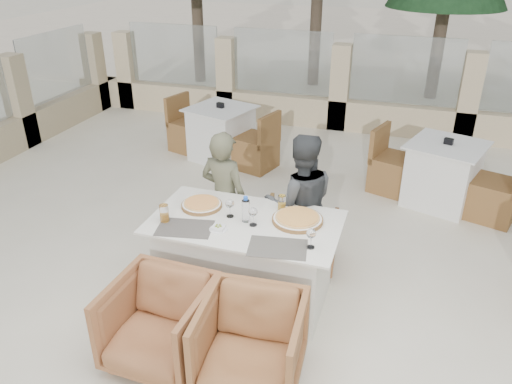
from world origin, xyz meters
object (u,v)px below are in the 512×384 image
(armchair_far_right, at_px, (306,240))
(armchair_near_left, at_px, (160,323))
(olive_dish, at_px, (218,227))
(pizza_left, at_px, (202,204))
(beer_glass_left, at_px, (164,213))
(bg_table_b, at_px, (443,174))
(dining_table, at_px, (245,259))
(diner_left, at_px, (224,198))
(beer_glass_right, at_px, (282,203))
(pizza_right, at_px, (298,218))
(wine_glass_centre, at_px, (230,207))
(wine_glass_near, at_px, (253,215))
(armchair_far_left, at_px, (241,223))
(wine_glass_corner, at_px, (311,237))
(bg_table_a, at_px, (221,133))
(armchair_near_right, at_px, (251,344))
(water_bottle, at_px, (246,209))
(diner_right, at_px, (300,204))

(armchair_far_right, bearing_deg, armchair_near_left, 57.91)
(olive_dish, bearing_deg, armchair_near_left, -105.53)
(pizza_left, bearing_deg, beer_glass_left, -120.00)
(bg_table_b, bearing_deg, olive_dish, -106.66)
(dining_table, bearing_deg, diner_left, 126.96)
(beer_glass_right, bearing_deg, pizza_right, -41.15)
(dining_table, height_order, diner_left, diner_left)
(armchair_far_right, bearing_deg, bg_table_b, -131.82)
(pizza_right, bearing_deg, bg_table_b, 61.25)
(wine_glass_centre, relative_size, wine_glass_near, 1.00)
(olive_dish, height_order, armchair_far_left, olive_dish)
(wine_glass_centre, distance_m, wine_glass_near, 0.24)
(armchair_far_right, xyz_separation_m, armchair_near_left, (-0.76, -1.56, 0.07))
(armchair_near_left, xyz_separation_m, diner_left, (-0.03, 1.44, 0.34))
(wine_glass_near, height_order, olive_dish, wine_glass_near)
(wine_glass_centre, xyz_separation_m, beer_glass_right, (0.39, 0.25, -0.02))
(dining_table, relative_size, wine_glass_corner, 8.70)
(pizza_left, height_order, armchair_near_left, pizza_left)
(dining_table, bearing_deg, pizza_left, 164.86)
(beer_glass_right, distance_m, bg_table_b, 2.58)
(wine_glass_centre, distance_m, armchair_far_right, 1.01)
(armchair_near_left, relative_size, bg_table_a, 0.45)
(armchair_far_right, height_order, armchair_near_left, armchair_near_left)
(dining_table, xyz_separation_m, olive_dish, (-0.16, -0.20, 0.41))
(dining_table, relative_size, pizza_right, 3.74)
(pizza_left, relative_size, wine_glass_centre, 1.95)
(dining_table, bearing_deg, wine_glass_corner, -20.32)
(armchair_near_right, height_order, diner_left, diner_left)
(armchair_far_right, bearing_deg, beer_glass_left, 33.29)
(pizza_left, height_order, water_bottle, water_bottle)
(bg_table_b, bearing_deg, beer_glass_right, -105.61)
(pizza_right, bearing_deg, dining_table, -162.54)
(water_bottle, xyz_separation_m, olive_dish, (-0.17, -0.20, -0.09))
(wine_glass_corner, xyz_separation_m, diner_right, (-0.27, 0.81, -0.17))
(water_bottle, xyz_separation_m, wine_glass_centre, (-0.15, 0.03, -0.02))
(armchair_far_right, relative_size, diner_right, 0.43)
(beer_glass_right, distance_m, armchair_far_left, 0.92)
(olive_dish, relative_size, armchair_near_right, 0.15)
(armchair_near_left, xyz_separation_m, armchair_near_right, (0.72, 0.00, -0.00))
(dining_table, distance_m, bg_table_b, 2.92)
(armchair_near_right, bearing_deg, pizza_right, 82.58)
(dining_table, xyz_separation_m, armchair_near_left, (-0.36, -0.92, -0.05))
(wine_glass_corner, bearing_deg, armchair_near_left, -144.54)
(wine_glass_near, relative_size, bg_table_b, 0.11)
(pizza_left, relative_size, armchair_far_right, 0.61)
(armchair_far_right, bearing_deg, armchair_far_left, -15.16)
(beer_glass_left, relative_size, diner_left, 0.11)
(beer_glass_right, bearing_deg, diner_right, 70.86)
(wine_glass_centre, bearing_deg, pizza_right, 9.70)
(olive_dish, bearing_deg, diner_left, 107.67)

